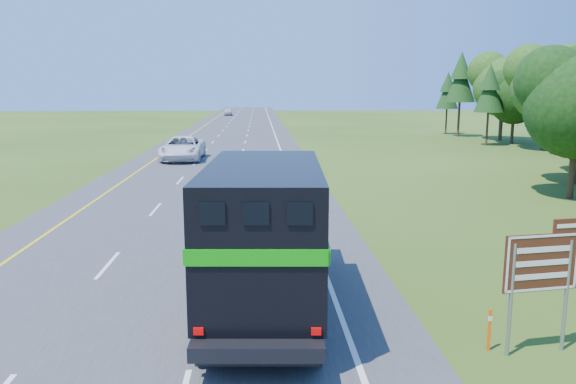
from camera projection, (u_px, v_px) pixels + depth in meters
name	position (u px, v px, depth m)	size (l,w,h in m)	color
road	(226.00, 148.00, 57.58)	(15.00, 260.00, 0.04)	#38383A
lane_markings	(226.00, 147.00, 57.58)	(11.15, 260.00, 0.01)	yellow
horse_truck	(265.00, 230.00, 15.16)	(3.32, 9.28, 4.05)	black
white_suv	(183.00, 148.00, 47.48)	(3.29, 7.14, 1.98)	silver
far_car	(228.00, 112.00, 126.98)	(1.88, 4.67, 1.59)	#B6B7BD
exit_sign	(543.00, 268.00, 12.52)	(1.84, 0.34, 3.14)	gray
delineator	(489.00, 328.00, 12.91)	(0.08, 0.05, 1.01)	#FF5A0D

